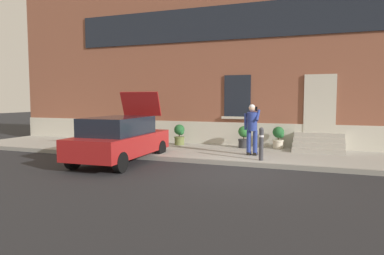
# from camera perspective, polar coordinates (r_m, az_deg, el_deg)

# --- Properties ---
(ground_plane) EXTENTS (80.00, 80.00, 0.00)m
(ground_plane) POSITION_cam_1_polar(r_m,az_deg,el_deg) (10.18, 6.74, -7.19)
(ground_plane) COLOR #232326
(sidewalk) EXTENTS (24.00, 3.60, 0.15)m
(sidewalk) POSITION_cam_1_polar(r_m,az_deg,el_deg) (12.86, 9.71, -4.38)
(sidewalk) COLOR #99968E
(sidewalk) RESTS_ON ground
(curb_edge) EXTENTS (24.00, 0.12, 0.15)m
(curb_edge) POSITION_cam_1_polar(r_m,az_deg,el_deg) (11.06, 7.90, -5.85)
(curb_edge) COLOR gray
(curb_edge) RESTS_ON ground
(building_facade) EXTENTS (24.00, 1.52, 7.50)m
(building_facade) POSITION_cam_1_polar(r_m,az_deg,el_deg) (15.24, 11.70, 10.79)
(building_facade) COLOR brown
(building_facade) RESTS_ON ground
(entrance_stoop) EXTENTS (1.81, 1.28, 0.64)m
(entrance_stoop) POSITION_cam_1_polar(r_m,az_deg,el_deg) (13.91, 19.82, -2.60)
(entrance_stoop) COLOR #9E998E
(entrance_stoop) RESTS_ON sidewalk
(hatchback_car_red) EXTENTS (1.90, 4.12, 2.34)m
(hatchback_car_red) POSITION_cam_1_polar(r_m,az_deg,el_deg) (11.67, -11.56, -1.75)
(hatchback_car_red) COLOR maroon
(hatchback_car_red) RESTS_ON ground
(bollard_near_person) EXTENTS (0.15, 0.15, 1.04)m
(bollard_near_person) POSITION_cam_1_polar(r_m,az_deg,el_deg) (11.26, 11.16, -2.42)
(bollard_near_person) COLOR #333338
(bollard_near_person) RESTS_ON sidewalk
(person_on_phone) EXTENTS (0.51, 0.47, 1.75)m
(person_on_phone) POSITION_cam_1_polar(r_m,az_deg,el_deg) (12.15, 9.70, 0.20)
(person_on_phone) COLOR navy
(person_on_phone) RESTS_ON sidewalk
(planter_terracotta) EXTENTS (0.44, 0.44, 0.86)m
(planter_terracotta) POSITION_cam_1_polar(r_m,az_deg,el_deg) (16.16, -10.71, -0.64)
(planter_terracotta) COLOR #B25B38
(planter_terracotta) RESTS_ON sidewalk
(planter_olive) EXTENTS (0.44, 0.44, 0.86)m
(planter_olive) POSITION_cam_1_polar(r_m,az_deg,el_deg) (14.76, -2.04, -1.06)
(planter_olive) COLOR #606B38
(planter_olive) RESTS_ON sidewalk
(planter_charcoal) EXTENTS (0.44, 0.44, 0.86)m
(planter_charcoal) POSITION_cam_1_polar(r_m,az_deg,el_deg) (14.04, 8.41, -1.41)
(planter_charcoal) COLOR #2D2D30
(planter_charcoal) RESTS_ON sidewalk
(planter_cream) EXTENTS (0.44, 0.44, 0.86)m
(planter_cream) POSITION_cam_1_polar(r_m,az_deg,el_deg) (14.02, 13.85, -1.51)
(planter_cream) COLOR beige
(planter_cream) RESTS_ON sidewalk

